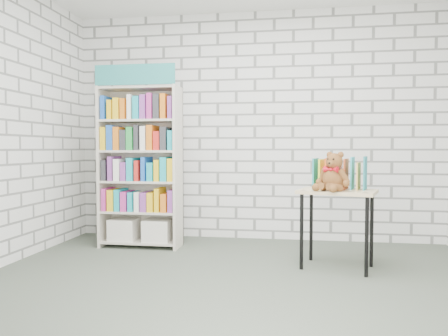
# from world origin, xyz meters

# --- Properties ---
(ground) EXTENTS (4.50, 4.50, 0.00)m
(ground) POSITION_xyz_m (0.00, 0.00, 0.00)
(ground) COLOR #424A3E
(ground) RESTS_ON ground
(room_shell) EXTENTS (4.52, 4.02, 2.81)m
(room_shell) POSITION_xyz_m (0.00, 0.00, 1.78)
(room_shell) COLOR silver
(room_shell) RESTS_ON ground
(bookshelf) EXTENTS (0.91, 0.35, 2.04)m
(bookshelf) POSITION_xyz_m (-1.25, 1.36, 0.93)
(bookshelf) COLOR beige
(bookshelf) RESTS_ON ground
(display_table) EXTENTS (0.79, 0.65, 0.74)m
(display_table) POSITION_xyz_m (0.88, 0.77, 0.63)
(display_table) COLOR tan
(display_table) RESTS_ON ground
(table_books) EXTENTS (0.52, 0.34, 0.28)m
(table_books) POSITION_xyz_m (0.91, 0.88, 0.88)
(table_books) COLOR teal
(table_books) RESTS_ON display_table
(teddy_bear) EXTENTS (0.35, 0.34, 0.36)m
(teddy_bear) POSITION_xyz_m (0.83, 0.68, 0.88)
(teddy_bear) COLOR brown
(teddy_bear) RESTS_ON display_table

